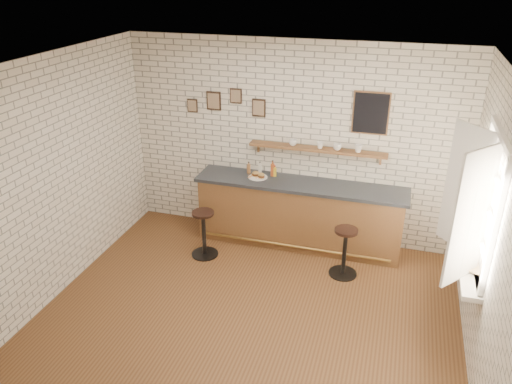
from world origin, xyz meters
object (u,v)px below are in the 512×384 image
at_px(shelf_cup_d, 358,149).
at_px(bitters_bottle_white, 260,169).
at_px(book_upper, 467,265).
at_px(ciabatta_sandwich, 258,175).
at_px(sandwich_plate, 258,177).
at_px(shelf_cup_c, 337,147).
at_px(bar_stool_left, 204,232).
at_px(condiment_bottle_yellow, 275,172).
at_px(shelf_cup_a, 293,143).
at_px(bitters_bottle_brown, 249,169).
at_px(shelf_cup_b, 320,145).
at_px(bar_counter, 299,214).
at_px(book_lower, 466,264).
at_px(bar_stool_right, 345,250).
at_px(bitters_bottle_amber, 272,170).

bearing_deg(shelf_cup_d, bitters_bottle_white, 151.32).
bearing_deg(book_upper, ciabatta_sandwich, 176.79).
bearing_deg(sandwich_plate, shelf_cup_c, 9.43).
bearing_deg(bar_stool_left, bitters_bottle_white, 55.32).
xyz_separation_m(sandwich_plate, shelf_cup_d, (1.42, 0.19, 0.54)).
relative_size(condiment_bottle_yellow, shelf_cup_c, 1.45).
height_order(shelf_cup_a, book_upper, shelf_cup_a).
height_order(bitters_bottle_brown, condiment_bottle_yellow, bitters_bottle_brown).
bearing_deg(shelf_cup_c, sandwich_plate, 115.93).
distance_m(shelf_cup_a, book_upper, 2.95).
distance_m(bar_stool_left, shelf_cup_b, 2.09).
bearing_deg(bar_counter, bar_stool_left, -149.95).
bearing_deg(bitters_bottle_white, bar_stool_left, -124.68).
xyz_separation_m(condiment_bottle_yellow, shelf_cup_c, (0.89, 0.07, 0.47)).
relative_size(sandwich_plate, shelf_cup_a, 2.45).
bearing_deg(bitters_bottle_brown, ciabatta_sandwich, -32.39).
relative_size(bitters_bottle_brown, bitters_bottle_white, 0.89).
relative_size(condiment_bottle_yellow, book_lower, 0.72).
distance_m(bar_stool_right, shelf_cup_c, 1.47).
height_order(bar_stool_right, shelf_cup_d, shelf_cup_d).
height_order(bar_counter, condiment_bottle_yellow, condiment_bottle_yellow).
bearing_deg(bar_stool_left, shelf_cup_a, 40.68).
distance_m(bar_stool_left, shelf_cup_d, 2.51).
height_order(sandwich_plate, condiment_bottle_yellow, condiment_bottle_yellow).
height_order(sandwich_plate, shelf_cup_c, shelf_cup_c).
bearing_deg(bitters_bottle_white, sandwich_plate, -88.29).
distance_m(bar_counter, shelf_cup_c, 1.16).
height_order(bitters_bottle_white, shelf_cup_b, shelf_cup_b).
bearing_deg(shelf_cup_b, shelf_cup_a, 135.55).
bearing_deg(shelf_cup_a, shelf_cup_c, -16.80).
bearing_deg(bar_stool_right, book_lower, -30.96).
height_order(bar_stool_left, shelf_cup_d, shelf_cup_d).
relative_size(bitters_bottle_brown, book_lower, 0.77).
xyz_separation_m(bitters_bottle_amber, book_upper, (2.62, -1.64, -0.15)).
xyz_separation_m(bitters_bottle_brown, bitters_bottle_white, (0.18, -0.00, 0.01)).
xyz_separation_m(bitters_bottle_white, shelf_cup_a, (0.48, 0.07, 0.45)).
distance_m(sandwich_plate, ciabatta_sandwich, 0.04).
distance_m(bar_counter, shelf_cup_b, 1.08).
bearing_deg(bar_stool_right, shelf_cup_d, 90.58).
xyz_separation_m(ciabatta_sandwich, bar_stool_right, (1.41, -0.65, -0.68)).
relative_size(shelf_cup_b, shelf_cup_d, 0.90).
relative_size(ciabatta_sandwich, shelf_cup_c, 1.96).
xyz_separation_m(bitters_bottle_brown, bar_stool_left, (-0.42, -0.86, -0.70)).
bearing_deg(ciabatta_sandwich, bitters_bottle_brown, 147.61).
relative_size(sandwich_plate, shelf_cup_c, 2.39).
bearing_deg(bitters_bottle_brown, sandwich_plate, -33.76).
distance_m(condiment_bottle_yellow, shelf_cup_c, 1.01).
distance_m(bitters_bottle_white, book_upper, 3.27).
bearing_deg(ciabatta_sandwich, bitters_bottle_amber, 33.40).
bearing_deg(shelf_cup_a, sandwich_plate, -175.48).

